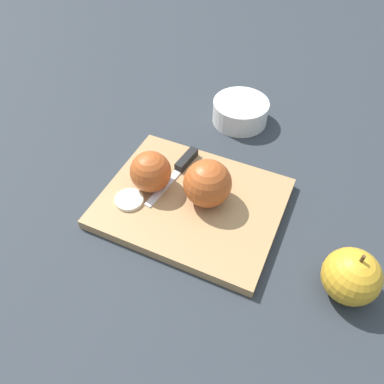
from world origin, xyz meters
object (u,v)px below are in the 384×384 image
object	(u,v)px
apple_half_left	(208,184)
apple_whole	(351,276)
knife	(182,165)
apple_half_right	(151,172)
bowl	(240,110)

from	to	relation	value
apple_half_left	apple_whole	xyz separation A→B (m)	(-0.26, 0.03, -0.02)
knife	apple_whole	bearing A→B (deg)	76.70
apple_half_left	apple_half_right	world-z (taller)	apple_half_left
apple_half_left	bowl	size ratio (longest dim) A/B	0.68
knife	bowl	size ratio (longest dim) A/B	1.32
apple_half_left	apple_half_right	size ratio (longest dim) A/B	1.13
bowl	apple_whole	bearing A→B (deg)	138.33
knife	apple_whole	xyz separation A→B (m)	(-0.34, 0.08, 0.02)
knife	apple_whole	size ratio (longest dim) A/B	1.67
apple_half_right	apple_whole	xyz separation A→B (m)	(-0.36, 0.01, -0.01)
apple_half_left	apple_half_right	distance (m)	0.10
apple_half_right	bowl	world-z (taller)	apple_half_right
apple_half_right	apple_whole	bearing A→B (deg)	62.03
apple_half_left	apple_half_right	bearing A→B (deg)	-164.32
apple_half_left	apple_whole	distance (m)	0.26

